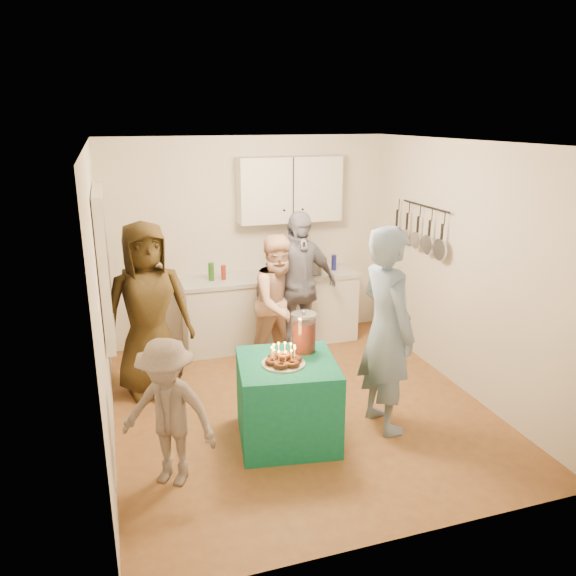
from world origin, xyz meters
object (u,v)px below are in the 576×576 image
object	(u,v)px
party_table	(287,400)
woman_back_right	(297,287)
woman_back_left	(148,310)
microwave	(295,260)
child_near_left	(168,413)
man_birthday	(387,330)
counter	(271,311)
punch_jar	(304,333)
woman_back_center	(280,303)

from	to	relation	value
party_table	woman_back_right	world-z (taller)	woman_back_right
woman_back_left	microwave	bearing A→B (deg)	16.37
child_near_left	microwave	bearing A→B (deg)	86.55
man_birthday	child_near_left	world-z (taller)	man_birthday
man_birthday	child_near_left	distance (m)	2.05
counter	woman_back_left	distance (m)	1.89
woman_back_left	woman_back_right	xyz separation A→B (m)	(1.74, 0.37, -0.02)
woman_back_left	child_near_left	size ratio (longest dim) A/B	1.50
child_near_left	party_table	bearing A→B (deg)	49.68
party_table	woman_back_left	distance (m)	1.79
microwave	punch_jar	distance (m)	2.14
counter	woman_back_left	world-z (taller)	woman_back_left
microwave	child_near_left	size ratio (longest dim) A/B	0.48
man_birthday	woman_back_center	world-z (taller)	man_birthday
woman_back_center	woman_back_right	xyz separation A→B (m)	(0.27, 0.22, 0.11)
microwave	woman_back_right	xyz separation A→B (m)	(-0.16, -0.55, -0.17)
counter	man_birthday	world-z (taller)	man_birthday
microwave	party_table	distance (m)	2.48
party_table	punch_jar	world-z (taller)	punch_jar
microwave	woman_back_center	bearing A→B (deg)	-113.81
woman_back_center	woman_back_right	world-z (taller)	woman_back_right
counter	woman_back_right	bearing A→B (deg)	-73.06
party_table	woman_back_left	xyz separation A→B (m)	(-1.08, 1.31, 0.54)
counter	punch_jar	size ratio (longest dim) A/B	6.47
microwave	woman_back_right	world-z (taller)	woman_back_right
woman_back_left	woman_back_right	distance (m)	1.78
microwave	child_near_left	bearing A→B (deg)	-120.98
microwave	woman_back_right	bearing A→B (deg)	-100.79
man_birthday	woman_back_left	world-z (taller)	man_birthday
punch_jar	child_near_left	size ratio (longest dim) A/B	0.28
microwave	party_table	world-z (taller)	microwave
woman_back_left	child_near_left	bearing A→B (deg)	-99.14
counter	microwave	world-z (taller)	microwave
woman_back_center	counter	bearing A→B (deg)	63.05
microwave	woman_back_center	size ratio (longest dim) A/B	0.37
woman_back_right	child_near_left	world-z (taller)	woman_back_right
counter	punch_jar	xyz separation A→B (m)	(-0.28, -2.05, 0.50)
woman_back_center	child_near_left	size ratio (longest dim) A/B	1.29
woman_back_center	woman_back_right	bearing A→B (deg)	19.78
man_birthday	woman_back_center	size ratio (longest dim) A/B	1.22
punch_jar	party_table	bearing A→B (deg)	-139.56
woman_back_right	child_near_left	size ratio (longest dim) A/B	1.46
microwave	man_birthday	xyz separation A→B (m)	(0.11, -2.29, -0.11)
woman_back_right	woman_back_center	bearing A→B (deg)	-151.07
child_near_left	woman_back_left	bearing A→B (deg)	123.45
counter	microwave	distance (m)	0.72
man_birthday	woman_back_right	size ratio (longest dim) A/B	1.07
woman_back_left	child_near_left	distance (m)	1.66
microwave	woman_back_center	distance (m)	0.93
punch_jar	woman_back_center	size ratio (longest dim) A/B	0.21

